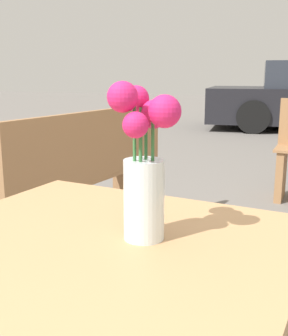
{
  "coord_description": "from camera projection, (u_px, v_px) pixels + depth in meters",
  "views": [
    {
      "loc": [
        0.42,
        -0.69,
        1.06
      ],
      "look_at": [
        0.09,
        0.12,
        0.86
      ],
      "focal_mm": 45.0,
      "sensor_mm": 36.0,
      "label": 1
    }
  ],
  "objects": [
    {
      "name": "flower_vase",
      "position": [
        144.0,
        171.0,
        0.89
      ],
      "size": [
        0.14,
        0.14,
        0.34
      ],
      "color": "silver",
      "rests_on": "table_front"
    },
    {
      "name": "table_front",
      "position": [
        82.0,
        294.0,
        0.88
      ],
      "size": [
        0.91,
        0.97,
        0.7
      ],
      "color": "tan",
      "rests_on": "ground_plane"
    },
    {
      "name": "bench_middle",
      "position": [
        85.0,
        176.0,
        2.53
      ],
      "size": [
        0.57,
        1.44,
        0.85
      ],
      "color": "#9E7047",
      "rests_on": "ground_plane"
    }
  ]
}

